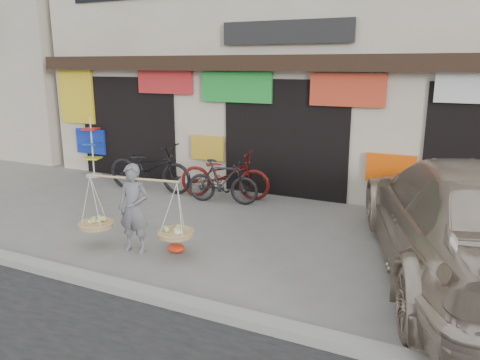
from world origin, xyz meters
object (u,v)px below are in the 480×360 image
at_px(bike_1, 223,181).
at_px(bike_2, 225,174).
at_px(display_rack, 93,153).
at_px(suv, 471,220).
at_px(street_vendor, 134,212).
at_px(bike_0, 150,167).

xyz_separation_m(bike_1, bike_2, (-0.15, 0.39, 0.06)).
height_order(bike_1, display_rack, display_rack).
bearing_deg(display_rack, suv, -15.37).
relative_size(street_vendor, bike_2, 0.95).
bearing_deg(bike_1, display_rack, 72.69).
xyz_separation_m(bike_2, suv, (5.08, -2.22, 0.33)).
distance_m(bike_0, bike_1, 2.08).
xyz_separation_m(street_vendor, display_rack, (-4.43, 3.83, -0.02)).
distance_m(bike_1, bike_2, 0.42).
height_order(bike_0, suv, suv).
xyz_separation_m(bike_0, bike_1, (2.07, -0.14, -0.10)).
xyz_separation_m(street_vendor, bike_2, (-0.14, 3.47, -0.11)).
bearing_deg(bike_0, suv, -109.55).
relative_size(bike_0, suv, 0.34).
height_order(suv, display_rack, suv).
xyz_separation_m(street_vendor, bike_1, (0.01, 3.09, -0.18)).
distance_m(street_vendor, bike_1, 3.09).
distance_m(suv, display_rack, 9.72).
bearing_deg(bike_0, bike_2, -86.45).
xyz_separation_m(bike_1, suv, (4.94, -1.83, 0.39)).
height_order(street_vendor, bike_2, street_vendor).
bearing_deg(bike_0, street_vendor, -151.22).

